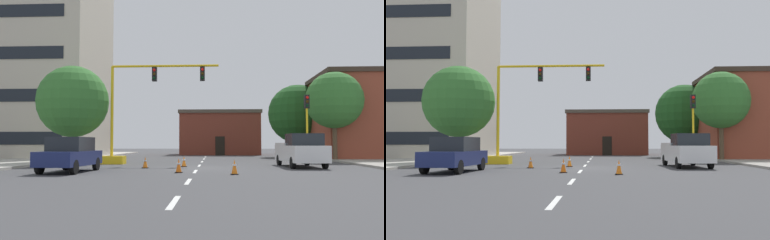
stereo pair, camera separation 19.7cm
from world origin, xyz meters
TOP-DOWN VIEW (x-y plane):
  - ground_plane at (0.00, 0.00)m, footprint 160.00×160.00m
  - sidewalk_left at (-13.15, 8.00)m, footprint 6.00×56.00m
  - sidewalk_right at (13.15, 8.00)m, footprint 6.00×56.00m
  - lane_stripe_seg_0 at (0.00, -14.00)m, footprint 0.16×2.40m
  - lane_stripe_seg_1 at (0.00, -8.50)m, footprint 0.16×2.40m
  - lane_stripe_seg_2 at (0.00, -3.00)m, footprint 0.16×2.40m
  - lane_stripe_seg_3 at (0.00, 2.50)m, footprint 0.16×2.40m
  - lane_stripe_seg_4 at (0.00, 8.00)m, footprint 0.16×2.40m
  - lane_stripe_seg_5 at (0.00, 13.50)m, footprint 0.16×2.40m
  - lane_stripe_seg_6 at (0.00, 19.00)m, footprint 0.16×2.40m
  - building_tall_left at (-18.32, 16.58)m, footprint 15.85×12.22m
  - building_brick_center at (1.57, 28.42)m, footprint 9.81×8.19m
  - traffic_signal_gantry at (-5.09, 4.24)m, footprint 8.26×1.20m
  - traffic_light_pole_right at (7.40, 5.24)m, footprint 0.32×0.47m
  - tree_right_mid at (10.56, 9.78)m, footprint 4.55×4.55m
  - tree_left_near at (-8.93, 4.43)m, footprint 5.00×5.00m
  - tree_right_far at (9.46, 19.22)m, footprint 5.98×5.98m
  - pickup_truck_white at (6.14, 1.31)m, footprint 2.30×5.50m
  - sedan_navy_near_left at (-6.19, -3.75)m, footprint 2.06×4.58m
  - traffic_cone_roadside_a at (-0.88, 1.07)m, footprint 0.36×0.36m
  - traffic_cone_roadside_b at (1.89, -4.97)m, footprint 0.36×0.36m
  - traffic_cone_roadside_c at (-0.76, -3.94)m, footprint 0.36×0.36m
  - traffic_cone_roadside_d at (-3.01, -0.29)m, footprint 0.36×0.36m

SIDE VIEW (x-z plane):
  - ground_plane at x=0.00m, z-range 0.00..0.00m
  - lane_stripe_seg_0 at x=0.00m, z-range 0.00..0.01m
  - lane_stripe_seg_1 at x=0.00m, z-range 0.00..0.01m
  - lane_stripe_seg_2 at x=0.00m, z-range 0.00..0.01m
  - lane_stripe_seg_3 at x=0.00m, z-range 0.00..0.01m
  - lane_stripe_seg_4 at x=0.00m, z-range 0.00..0.01m
  - lane_stripe_seg_5 at x=0.00m, z-range 0.00..0.01m
  - lane_stripe_seg_6 at x=0.00m, z-range 0.00..0.01m
  - sidewalk_left at x=-13.15m, z-range 0.00..0.14m
  - sidewalk_right at x=13.15m, z-range 0.00..0.14m
  - traffic_cone_roadside_a at x=-0.88m, z-range -0.01..0.66m
  - traffic_cone_roadside_d at x=-3.01m, z-range -0.01..0.66m
  - traffic_cone_roadside_b at x=1.89m, z-range -0.01..0.69m
  - traffic_cone_roadside_c at x=-0.76m, z-range -0.01..0.69m
  - sedan_navy_near_left at x=-6.19m, z-range 0.02..1.76m
  - pickup_truck_white at x=6.14m, z-range -0.02..1.97m
  - traffic_signal_gantry at x=-5.09m, z-range -1.22..5.61m
  - building_brick_center at x=1.57m, z-range 0.01..5.36m
  - traffic_light_pole_right at x=7.40m, z-range 1.13..5.93m
  - tree_left_near at x=-8.93m, z-range 0.91..7.75m
  - tree_right_far at x=9.46m, z-range 0.72..8.15m
  - tree_right_mid at x=10.56m, z-range 1.28..8.43m
  - building_tall_left at x=-18.32m, z-range 0.01..22.46m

